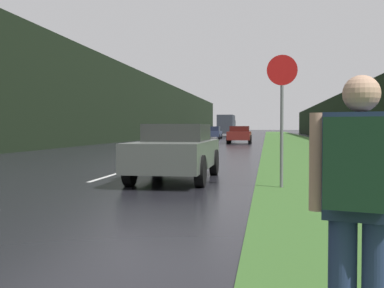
{
  "coord_description": "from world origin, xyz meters",
  "views": [
    {
      "loc": [
        4.27,
        0.8,
        1.32
      ],
      "look_at": [
        1.98,
        15.53,
        0.82
      ],
      "focal_mm": 45.0,
      "sensor_mm": 36.0,
      "label": 1
    }
  ],
  "objects_px": {
    "car_passing_near": "(177,151)",
    "car_oncoming": "(213,133)",
    "delivery_truck": "(227,125)",
    "hitchhiker_with_backpack": "(359,201)",
    "stop_sign": "(282,107)",
    "car_passing_far": "(239,135)"
  },
  "relations": [
    {
      "from": "car_passing_near",
      "to": "car_passing_far",
      "type": "distance_m",
      "value": 28.45
    },
    {
      "from": "car_passing_near",
      "to": "car_oncoming",
      "type": "relative_size",
      "value": 1.12
    },
    {
      "from": "hitchhiker_with_backpack",
      "to": "stop_sign",
      "type": "bearing_deg",
      "value": 108.42
    },
    {
      "from": "delivery_truck",
      "to": "hitchhiker_with_backpack",
      "type": "bearing_deg",
      "value": -84.71
    },
    {
      "from": "stop_sign",
      "to": "delivery_truck",
      "type": "distance_m",
      "value": 65.58
    },
    {
      "from": "car_passing_near",
      "to": "car_passing_far",
      "type": "bearing_deg",
      "value": -90.0
    },
    {
      "from": "car_passing_near",
      "to": "car_passing_far",
      "type": "relative_size",
      "value": 1.13
    },
    {
      "from": "hitchhiker_with_backpack",
      "to": "car_oncoming",
      "type": "height_order",
      "value": "hitchhiker_with_backpack"
    },
    {
      "from": "car_passing_near",
      "to": "car_oncoming",
      "type": "height_order",
      "value": "car_oncoming"
    },
    {
      "from": "delivery_truck",
      "to": "car_passing_far",
      "type": "bearing_deg",
      "value": -83.54
    },
    {
      "from": "hitchhiker_with_backpack",
      "to": "delivery_truck",
      "type": "relative_size",
      "value": 0.2
    },
    {
      "from": "hitchhiker_with_backpack",
      "to": "car_passing_near",
      "type": "distance_m",
      "value": 9.7
    },
    {
      "from": "car_oncoming",
      "to": "car_passing_near",
      "type": "bearing_deg",
      "value": -84.85
    },
    {
      "from": "car_passing_near",
      "to": "car_oncoming",
      "type": "distance_m",
      "value": 44.78
    },
    {
      "from": "car_passing_far",
      "to": "car_oncoming",
      "type": "distance_m",
      "value": 16.64
    },
    {
      "from": "hitchhiker_with_backpack",
      "to": "car_oncoming",
      "type": "bearing_deg",
      "value": 114.34
    },
    {
      "from": "stop_sign",
      "to": "car_passing_far",
      "type": "height_order",
      "value": "stop_sign"
    },
    {
      "from": "stop_sign",
      "to": "car_passing_far",
      "type": "bearing_deg",
      "value": 94.97
    },
    {
      "from": "car_passing_far",
      "to": "delivery_truck",
      "type": "distance_m",
      "value": 35.71
    },
    {
      "from": "car_passing_near",
      "to": "hitchhiker_with_backpack",
      "type": "bearing_deg",
      "value": 106.56
    },
    {
      "from": "car_passing_near",
      "to": "delivery_truck",
      "type": "distance_m",
      "value": 64.05
    },
    {
      "from": "car_passing_far",
      "to": "car_oncoming",
      "type": "bearing_deg",
      "value": -76.03
    }
  ]
}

